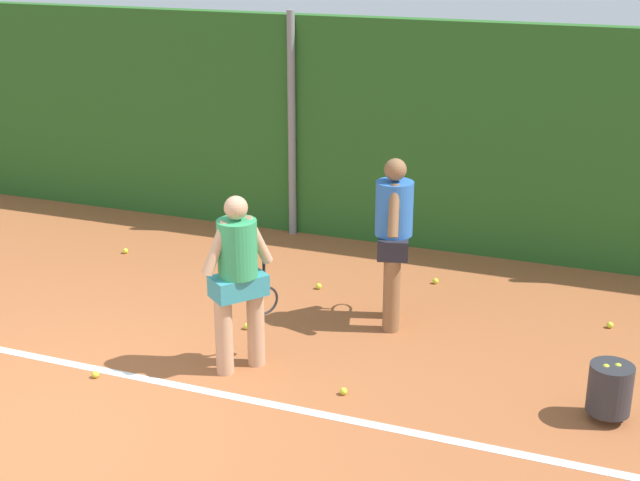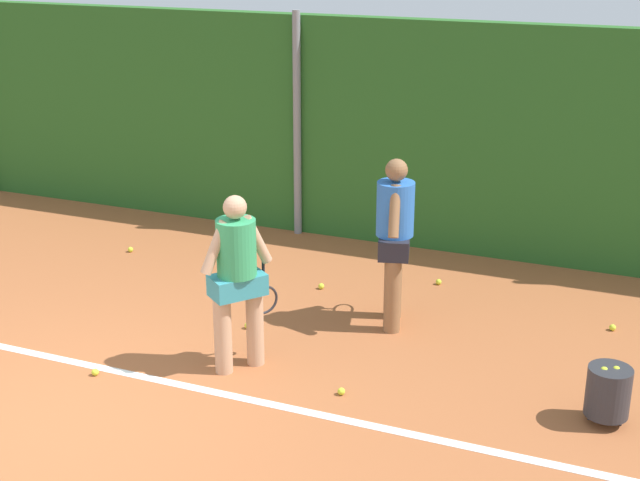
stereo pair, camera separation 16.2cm
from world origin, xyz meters
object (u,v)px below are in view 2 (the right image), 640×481
object	(u,v)px
tennis_ball_9	(321,286)
tennis_ball_6	(439,282)
player_midcourt	(395,234)
player_foreground_near	(238,274)
tennis_ball_7	(613,328)
tennis_ball_0	(341,391)
tennis_ball_1	(95,372)
tennis_ball_5	(130,249)
tennis_ball_2	(248,326)
ball_hopper	(608,391)

from	to	relation	value
tennis_ball_9	tennis_ball_6	bearing A→B (deg)	27.61
player_midcourt	player_foreground_near	bearing A→B (deg)	129.74
player_foreground_near	tennis_ball_9	bearing A→B (deg)	37.44
tennis_ball_7	tennis_ball_9	xyz separation A→B (m)	(-3.12, -0.12, 0.00)
tennis_ball_0	tennis_ball_1	distance (m)	2.26
tennis_ball_1	tennis_ball_6	bearing A→B (deg)	54.55
player_foreground_near	tennis_ball_5	bearing A→B (deg)	87.63
tennis_ball_7	tennis_ball_5	bearing A→B (deg)	179.29
tennis_ball_0	tennis_ball_2	xyz separation A→B (m)	(-1.36, 0.89, 0.00)
tennis_ball_6	tennis_ball_9	xyz separation A→B (m)	(-1.19, -0.62, 0.00)
ball_hopper	tennis_ball_7	size ratio (longest dim) A/B	7.78
tennis_ball_5	tennis_ball_7	bearing A→B (deg)	-0.71
player_midcourt	tennis_ball_9	xyz separation A→B (m)	(-1.01, 0.56, -0.94)
ball_hopper	tennis_ball_0	distance (m)	2.22
player_foreground_near	ball_hopper	xyz separation A→B (m)	(3.22, 0.27, -0.64)
tennis_ball_6	tennis_ball_9	distance (m)	1.34
ball_hopper	tennis_ball_1	world-z (taller)	ball_hopper
tennis_ball_5	tennis_ball_9	world-z (taller)	same
ball_hopper	tennis_ball_0	size ratio (longest dim) A/B	7.78
tennis_ball_0	tennis_ball_9	size ratio (longest dim) A/B	1.00
tennis_ball_2	tennis_ball_5	size ratio (longest dim) A/B	1.00
player_midcourt	tennis_ball_1	xyz separation A→B (m)	(-2.15, -2.08, -0.94)
player_foreground_near	ball_hopper	bearing A→B (deg)	-48.01
player_foreground_near	tennis_ball_0	world-z (taller)	player_foreground_near
tennis_ball_5	tennis_ball_7	distance (m)	5.77
tennis_ball_7	ball_hopper	bearing A→B (deg)	-86.74
player_foreground_near	tennis_ball_5	xyz separation A→B (m)	(-2.65, 2.19, -0.90)
player_midcourt	tennis_ball_2	size ratio (longest dim) A/B	26.34
tennis_ball_1	tennis_ball_6	xyz separation A→B (m)	(2.33, 3.27, 0.00)
tennis_ball_0	player_foreground_near	bearing A→B (deg)	173.19
player_foreground_near	tennis_ball_0	size ratio (longest dim) A/B	25.16
tennis_ball_7	tennis_ball_6	bearing A→B (deg)	165.48
tennis_ball_1	tennis_ball_7	xyz separation A→B (m)	(4.26, 2.76, 0.00)
tennis_ball_0	tennis_ball_1	world-z (taller)	same
tennis_ball_0	tennis_ball_5	bearing A→B (deg)	147.97
ball_hopper	tennis_ball_1	xyz separation A→B (m)	(-4.37, -0.92, -0.26)
tennis_ball_2	tennis_ball_5	distance (m)	2.74
player_midcourt	tennis_ball_1	bearing A→B (deg)	118.70
tennis_ball_1	tennis_ball_7	world-z (taller)	same
tennis_ball_5	tennis_ball_7	xyz separation A→B (m)	(5.77, -0.07, 0.00)
tennis_ball_0	tennis_ball_1	xyz separation A→B (m)	(-2.20, -0.52, 0.00)
player_midcourt	tennis_ball_9	world-z (taller)	player_midcourt
tennis_ball_1	tennis_ball_5	distance (m)	3.21
tennis_ball_0	player_midcourt	bearing A→B (deg)	91.57
player_midcourt	tennis_ball_7	distance (m)	2.41
tennis_ball_1	ball_hopper	bearing A→B (deg)	11.86
tennis_ball_2	tennis_ball_6	xyz separation A→B (m)	(1.49, 1.86, 0.00)
tennis_ball_5	tennis_ball_9	xyz separation A→B (m)	(2.64, -0.19, 0.00)
tennis_ball_6	player_midcourt	bearing A→B (deg)	-98.29
player_foreground_near	tennis_ball_1	distance (m)	1.59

